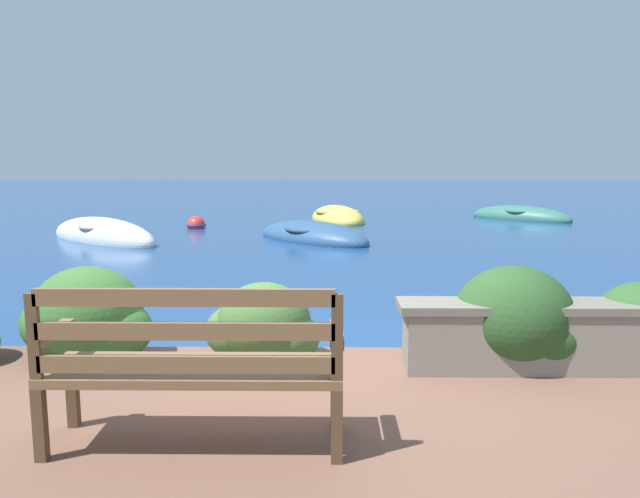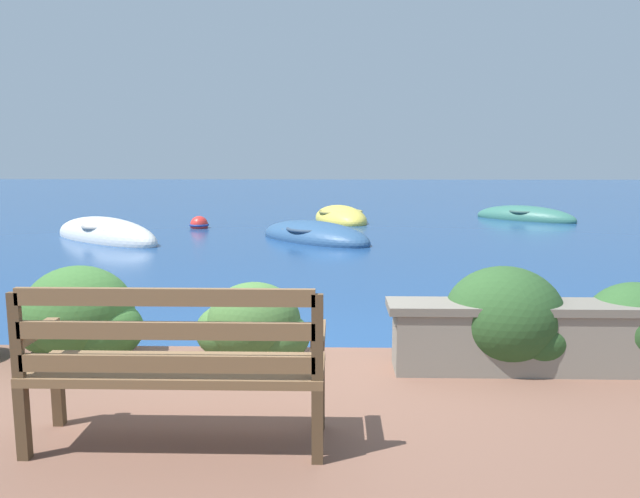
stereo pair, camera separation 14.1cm
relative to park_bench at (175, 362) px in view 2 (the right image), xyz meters
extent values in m
plane|color=navy|center=(0.48, 1.80, -0.71)|extent=(80.00, 80.00, 0.00)
cube|color=brown|center=(-0.77, 0.26, -0.29)|extent=(0.06, 0.06, 0.40)
cube|color=brown|center=(0.77, 0.26, -0.29)|extent=(0.06, 0.06, 0.40)
cube|color=brown|center=(-0.77, -0.16, -0.29)|extent=(0.06, 0.06, 0.40)
cube|color=brown|center=(0.77, -0.16, -0.29)|extent=(0.06, 0.06, 0.40)
cube|color=brown|center=(0.00, 0.05, -0.06)|extent=(1.61, 0.48, 0.05)
cube|color=brown|center=(0.00, -0.16, 0.04)|extent=(1.53, 0.04, 0.09)
cube|color=brown|center=(0.00, -0.16, 0.22)|extent=(1.53, 0.04, 0.09)
cube|color=brown|center=(0.00, -0.16, 0.39)|extent=(1.53, 0.04, 0.09)
cube|color=brown|center=(-0.77, -0.16, 0.19)|extent=(0.06, 0.04, 0.45)
cube|color=brown|center=(0.77, -0.16, 0.19)|extent=(0.06, 0.04, 0.45)
cube|color=brown|center=(-0.77, 0.05, 0.14)|extent=(0.07, 0.43, 0.05)
cube|color=brown|center=(0.77, 0.05, 0.14)|extent=(0.07, 0.43, 0.05)
cube|color=gray|center=(2.43, 1.27, -0.26)|extent=(2.25, 0.35, 0.46)
cube|color=#6C655B|center=(2.43, 1.27, 0.00)|extent=(2.36, 0.39, 0.06)
ellipsoid|color=#38662D|center=(-1.16, 1.52, -0.12)|extent=(0.86, 0.77, 0.73)
ellipsoid|color=#38662D|center=(-1.39, 1.59, -0.23)|extent=(0.64, 0.58, 0.51)
ellipsoid|color=#38662D|center=(-0.94, 1.48, -0.25)|extent=(0.60, 0.54, 0.47)
ellipsoid|color=#426B33|center=(0.23, 1.47, -0.18)|extent=(0.72, 0.65, 0.62)
ellipsoid|color=#426B33|center=(0.03, 1.52, -0.27)|extent=(0.54, 0.49, 0.43)
ellipsoid|color=#426B33|center=(0.42, 1.43, -0.29)|extent=(0.51, 0.46, 0.40)
ellipsoid|color=#284C23|center=(2.14, 1.39, -0.10)|extent=(0.90, 0.81, 0.76)
ellipsoid|color=#284C23|center=(1.89, 1.46, -0.22)|extent=(0.67, 0.61, 0.54)
ellipsoid|color=#284C23|center=(2.36, 1.35, -0.24)|extent=(0.63, 0.57, 0.49)
ellipsoid|color=#2D5628|center=(3.13, 1.41, -0.16)|extent=(0.76, 0.68, 0.64)
ellipsoid|color=#2D5628|center=(2.92, 1.47, -0.26)|extent=(0.57, 0.51, 0.45)
ellipsoid|color=silver|center=(-4.01, 9.77, -0.64)|extent=(3.25, 2.82, 0.86)
torus|color=gray|center=(-4.01, 9.77, -0.40)|extent=(1.34, 1.34, 0.07)
cube|color=#846647|center=(-3.61, 9.45, -0.43)|extent=(0.55, 0.66, 0.04)
cube|color=#846647|center=(-4.35, 10.03, -0.43)|extent=(0.55, 0.66, 0.04)
ellipsoid|color=#2D517A|center=(0.42, 9.89, -0.65)|extent=(2.98, 2.98, 0.72)
torus|color=#2D4157|center=(0.42, 9.89, -0.45)|extent=(1.71, 1.71, 0.07)
cube|color=#846647|center=(0.10, 10.21, -0.48)|extent=(0.76, 0.76, 0.04)
cube|color=#846647|center=(0.69, 9.62, -0.48)|extent=(0.76, 0.76, 0.04)
ellipsoid|color=#DBC64C|center=(1.00, 13.62, -0.65)|extent=(1.94, 2.72, 0.76)
torus|color=olive|center=(1.00, 13.62, -0.44)|extent=(1.52, 1.52, 0.07)
cube|color=#846647|center=(0.87, 13.97, -0.47)|extent=(0.93, 0.43, 0.04)
cube|color=#846647|center=(1.10, 13.33, -0.47)|extent=(0.93, 0.43, 0.04)
ellipsoid|color=#336B5B|center=(6.13, 14.20, -0.65)|extent=(2.76, 2.60, 0.69)
torus|color=#304F46|center=(6.13, 14.20, -0.47)|extent=(1.33, 1.33, 0.07)
cube|color=#846647|center=(6.46, 13.91, -0.50)|extent=(0.58, 0.63, 0.04)
cube|color=#846647|center=(5.86, 14.44, -0.50)|extent=(0.58, 0.63, 0.04)
sphere|color=red|center=(-2.51, 12.03, -0.63)|extent=(0.44, 0.44, 0.44)
torus|color=navy|center=(-2.51, 12.03, -0.63)|extent=(0.49, 0.49, 0.05)
camera|label=1|loc=(0.72, -3.21, 1.11)|focal=35.00mm
camera|label=2|loc=(0.86, -3.21, 1.11)|focal=35.00mm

